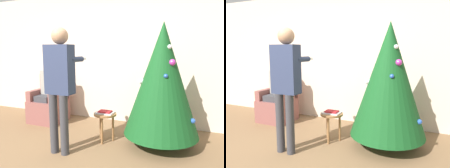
# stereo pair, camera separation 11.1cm
# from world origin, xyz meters

# --- Properties ---
(ground_plane) EXTENTS (14.00, 14.00, 0.00)m
(ground_plane) POSITION_xyz_m (0.00, 0.00, 0.00)
(ground_plane) COLOR brown
(wall_back) EXTENTS (8.00, 0.06, 2.70)m
(wall_back) POSITION_xyz_m (0.00, 2.23, 1.35)
(wall_back) COLOR beige
(wall_back) RESTS_ON ground_plane
(christmas_tree) EXTENTS (1.16, 1.16, 1.93)m
(christmas_tree) POSITION_xyz_m (1.40, 1.29, 1.06)
(christmas_tree) COLOR brown
(christmas_tree) RESTS_ON ground_plane
(armchair) EXTENTS (0.67, 0.63, 0.98)m
(armchair) POSITION_xyz_m (-1.01, 1.64, 0.35)
(armchair) COLOR brown
(armchair) RESTS_ON ground_plane
(person_seated) EXTENTS (0.36, 0.46, 1.28)m
(person_seated) POSITION_xyz_m (-1.01, 1.62, 0.71)
(person_seated) COLOR #38383D
(person_seated) RESTS_ON ground_plane
(person_standing) EXTENTS (0.42, 0.57, 1.82)m
(person_standing) POSITION_xyz_m (0.08, 0.51, 1.10)
(person_standing) COLOR #38383D
(person_standing) RESTS_ON ground_plane
(side_stool) EXTENTS (0.37, 0.37, 0.48)m
(side_stool) POSITION_xyz_m (0.52, 1.10, 0.39)
(side_stool) COLOR olive
(side_stool) RESTS_ON ground_plane
(laptop) EXTENTS (0.29, 0.21, 0.02)m
(laptop) POSITION_xyz_m (0.52, 1.10, 0.49)
(laptop) COLOR silver
(laptop) RESTS_ON side_stool
(book) EXTENTS (0.21, 0.14, 0.02)m
(book) POSITION_xyz_m (0.52, 1.10, 0.51)
(book) COLOR #B21E23
(book) RESTS_ON laptop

